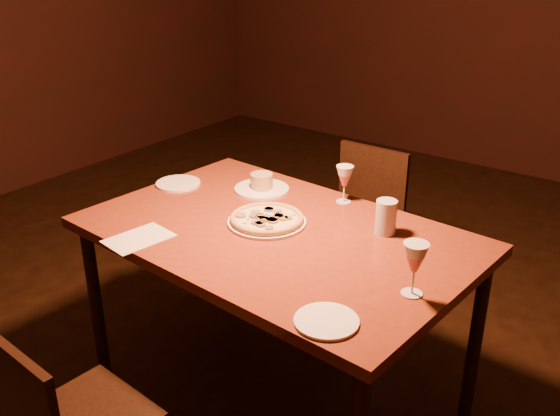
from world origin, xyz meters
The scene contains 11 objects.
floor centered at (0.00, 0.00, 0.00)m, with size 7.00×7.00×0.00m, color black.
dining_table centered at (0.03, 0.14, 0.72)m, with size 1.53×1.05×0.79m.
chair_far centered at (-0.12, 1.06, 0.46)m, with size 0.40×0.40×0.82m.
pizza_plate centered at (-0.04, 0.17, 0.81)m, with size 0.31×0.31×0.03m.
ramekin_saucer centered at (-0.27, 0.43, 0.81)m, with size 0.24×0.24×0.08m.
wine_glass_far centered at (0.09, 0.53, 0.87)m, with size 0.07×0.07×0.16m, color #CC6855, non-canonical shape.
wine_glass_right centered at (0.65, 0.03, 0.88)m, with size 0.08×0.08×0.18m, color #CC6855, non-canonical shape.
water_tumbler centered at (0.37, 0.37, 0.85)m, with size 0.08×0.08×0.13m, color #AEB6BE.
side_plate_left centered at (-0.61, 0.26, 0.79)m, with size 0.20×0.20×0.01m, color white.
side_plate_near centered at (0.52, -0.26, 0.79)m, with size 0.19×0.19×0.01m, color white.
menu_card centered at (-0.34, -0.22, 0.79)m, with size 0.16×0.24×0.00m, color white.
Camera 1 is at (1.32, -1.57, 1.83)m, focal length 40.00 mm.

